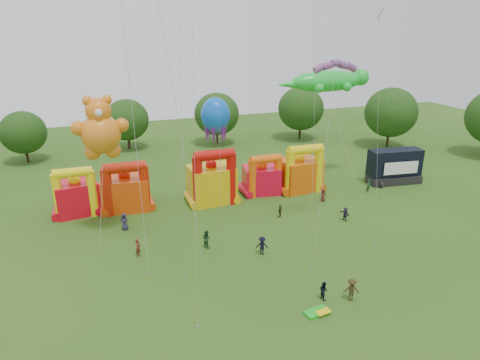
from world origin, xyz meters
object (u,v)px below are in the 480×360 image
object	(u,v)px
bouncy_castle_0	(76,195)
spectator_0	(124,222)
teddy_bear_kite	(101,158)
gecko_kite	(335,110)
spectator_4	(280,211)
stage_trailer	(394,167)
octopus_kite	(217,128)
bouncy_castle_2	(212,182)

from	to	relation	value
bouncy_castle_0	spectator_0	world-z (taller)	bouncy_castle_0
teddy_bear_kite	gecko_kite	bearing A→B (deg)	12.96
gecko_kite	spectator_4	xyz separation A→B (m)	(-11.60, -8.63, -9.64)
stage_trailer	spectator_4	bearing A→B (deg)	-164.59
bouncy_castle_0	spectator_0	size ratio (longest dim) A/B	3.12
stage_trailer	octopus_kite	world-z (taller)	octopus_kite
bouncy_castle_0	spectator_4	bearing A→B (deg)	-21.31
gecko_kite	stage_trailer	bearing A→B (deg)	-20.06
stage_trailer	octopus_kite	size ratio (longest dim) A/B	0.60
spectator_4	octopus_kite	bearing A→B (deg)	-104.93
gecko_kite	spectator_0	bearing A→B (deg)	-168.07
bouncy_castle_2	stage_trailer	bearing A→B (deg)	-3.24
bouncy_castle_2	gecko_kite	bearing A→B (deg)	5.15
teddy_bear_kite	spectator_0	size ratio (longest dim) A/B	7.64
bouncy_castle_0	spectator_4	xyz separation A→B (m)	(22.37, -8.72, -1.54)
stage_trailer	teddy_bear_kite	distance (m)	39.93
teddy_bear_kite	spectator_0	distance (m)	7.91
bouncy_castle_0	spectator_4	distance (m)	24.06
stage_trailer	octopus_kite	distance (m)	26.04
stage_trailer	gecko_kite	world-z (taller)	gecko_kite
bouncy_castle_0	teddy_bear_kite	size ratio (longest dim) A/B	0.41
octopus_kite	spectator_0	xyz separation A→B (m)	(-12.63, -6.71, -7.97)
spectator_4	bouncy_castle_2	bearing A→B (deg)	-91.11
gecko_kite	spectator_4	size ratio (longest dim) A/B	9.92
bouncy_castle_0	spectator_4	size ratio (longest dim) A/B	3.88
bouncy_castle_2	octopus_kite	xyz separation A→B (m)	(1.39, 2.18, 6.23)
spectator_0	spectator_4	xyz separation A→B (m)	(17.48, -2.49, -0.19)
bouncy_castle_2	spectator_4	bearing A→B (deg)	-48.40
bouncy_castle_2	stage_trailer	distance (m)	26.35
bouncy_castle_2	octopus_kite	distance (m)	6.74
teddy_bear_kite	octopus_kite	world-z (taller)	teddy_bear_kite
bouncy_castle_0	stage_trailer	distance (m)	42.56
bouncy_castle_2	octopus_kite	size ratio (longest dim) A/B	0.56
spectator_4	bouncy_castle_0	bearing A→B (deg)	-64.01
bouncy_castle_2	spectator_0	size ratio (longest dim) A/B	3.69
octopus_kite	spectator_0	size ratio (longest dim) A/B	6.61
bouncy_castle_0	gecko_kite	bearing A→B (deg)	-0.16
bouncy_castle_0	spectator_4	world-z (taller)	bouncy_castle_0
teddy_bear_kite	bouncy_castle_0	bearing A→B (deg)	114.17
octopus_kite	gecko_kite	bearing A→B (deg)	-2.00
teddy_bear_kite	spectator_4	xyz separation A→B (m)	(19.15, -1.55, -7.87)
bouncy_castle_0	gecko_kite	xyz separation A→B (m)	(33.96, -0.09, 8.11)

